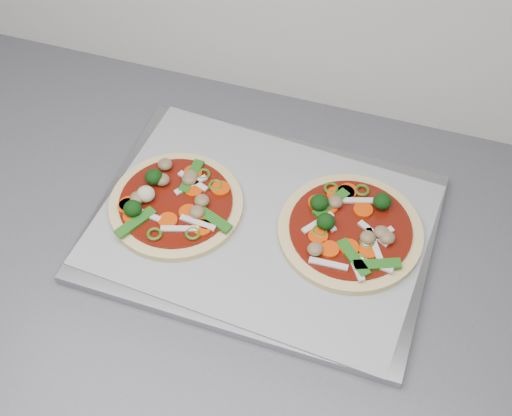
% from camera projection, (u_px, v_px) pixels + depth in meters
% --- Properties ---
extents(baking_tray, '(0.44, 0.33, 0.01)m').
position_uv_depth(baking_tray, '(262.00, 227.00, 0.93)').
color(baking_tray, '#9C9BA1').
rests_on(baking_tray, countertop).
extents(parchment, '(0.43, 0.33, 0.00)m').
position_uv_depth(parchment, '(262.00, 224.00, 0.92)').
color(parchment, '#999A9E').
rests_on(parchment, baking_tray).
extents(pizza_left, '(0.22, 0.22, 0.03)m').
position_uv_depth(pizza_left, '(174.00, 202.00, 0.93)').
color(pizza_left, '#DBC27D').
rests_on(pizza_left, parchment).
extents(pizza_right, '(0.23, 0.23, 0.03)m').
position_uv_depth(pizza_right, '(350.00, 229.00, 0.90)').
color(pizza_right, '#DBC27D').
rests_on(pizza_right, parchment).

